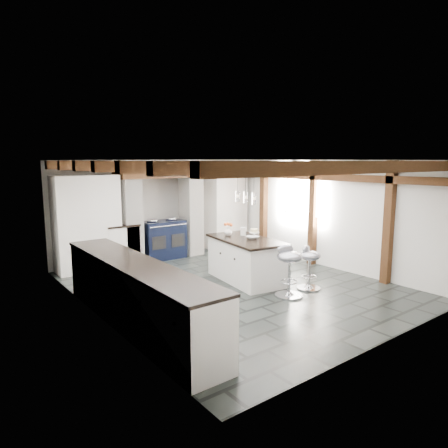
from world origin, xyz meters
TOP-DOWN VIEW (x-y plane):
  - ground at (0.00, 0.00)m, footprint 6.00×6.00m
  - room_shell at (-0.61, 1.42)m, footprint 6.00×6.03m
  - range_cooker at (0.00, 2.68)m, footprint 1.00×0.63m
  - kitchen_island at (0.41, 0.12)m, footprint 1.09×1.77m
  - bar_stool_near at (0.98, -0.96)m, footprint 0.50×0.50m
  - bar_stool_far at (0.40, -1.03)m, footprint 0.54×0.54m

SIDE VIEW (x-z plane):
  - ground at x=0.00m, z-range 0.00..0.00m
  - kitchen_island at x=0.41m, z-range -0.13..0.97m
  - range_cooker at x=0.00m, z-range -0.03..0.96m
  - bar_stool_near at x=0.98m, z-range 0.10..0.88m
  - bar_stool_far at x=0.40m, z-range 0.11..0.99m
  - room_shell at x=-0.61m, z-range -1.93..4.07m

